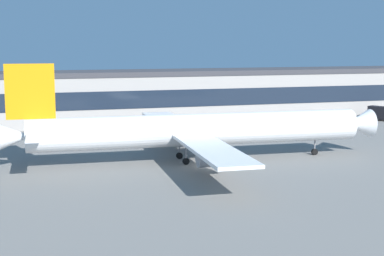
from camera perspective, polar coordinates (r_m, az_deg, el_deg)
The scene contains 5 objects.
ground_plane at distance 93.51m, azimuth 1.24°, elevation -3.76°, with size 600.00×600.00×0.00m, color slate.
terminal_building at distance 144.45m, azimuth -5.28°, elevation 3.11°, with size 187.62×15.12×12.74m.
airliner at distance 96.47m, azimuth 0.14°, elevation -0.19°, with size 64.58×55.61×16.48m.
stair_truck at distance 154.73m, azimuth 17.94°, elevation 1.45°, with size 4.92×6.43×3.55m.
crew_van at distance 139.82m, azimuth 12.68°, elevation 0.73°, with size 3.01×5.49×2.55m.
Camera 1 is at (-27.77, -87.07, 19.84)m, focal length 54.43 mm.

